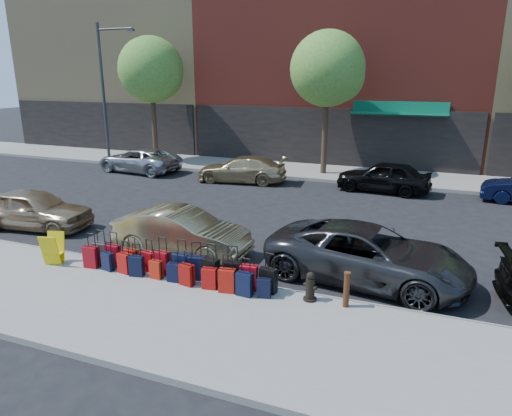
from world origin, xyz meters
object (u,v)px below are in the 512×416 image
at_px(tree_left, 153,72).
at_px(car_far_1, 242,169).
at_px(car_near_1, 181,232).
at_px(tree_center, 330,71).
at_px(bollard, 347,289).
at_px(display_rack, 53,249).
at_px(streetlight, 105,85).
at_px(car_near_0, 34,209).
at_px(fire_hydrant, 310,287).
at_px(suitcase_front_5, 181,265).
at_px(car_far_2, 383,177).
at_px(car_near_2, 368,254).
at_px(car_far_0, 139,160).

bearing_deg(tree_left, car_far_1, -23.45).
bearing_deg(car_far_1, car_near_1, 4.92).
relative_size(tree_center, bollard, 8.62).
distance_m(bollard, display_rack, 8.06).
height_order(streetlight, car_near_0, streetlight).
relative_size(display_rack, car_far_1, 0.19).
xyz_separation_m(fire_hydrant, bollard, (0.84, -0.01, 0.11)).
bearing_deg(suitcase_front_5, tree_center, 88.79).
bearing_deg(car_near_1, car_far_2, -25.44).
bearing_deg(car_near_2, tree_center, 24.88).
relative_size(bollard, car_far_2, 0.20).
distance_m(tree_center, streetlight, 13.48).
bearing_deg(display_rack, streetlight, 107.66).
relative_size(display_rack, car_far_0, 0.18).
distance_m(car_far_1, car_far_2, 6.91).
distance_m(streetlight, car_far_0, 5.65).
bearing_deg(tree_left, fire_hydrant, -46.96).
relative_size(car_near_2, car_far_1, 1.17).
distance_m(suitcase_front_5, car_near_2, 4.87).
bearing_deg(car_near_2, car_near_1, 98.69).
bearing_deg(tree_center, suitcase_front_5, -92.36).
height_order(car_near_0, car_near_2, car_near_2).
distance_m(car_near_0, car_near_1, 6.06).
distance_m(streetlight, display_rack, 17.29).
xyz_separation_m(suitcase_front_5, car_near_2, (4.49, 1.85, 0.26)).
height_order(car_near_1, car_far_1, car_near_1).
xyz_separation_m(streetlight, car_far_2, (16.68, -1.80, -3.94)).
relative_size(car_near_1, car_far_0, 0.87).
bearing_deg(car_far_2, car_near_2, 8.81).
distance_m(bollard, car_far_1, 13.54).
relative_size(car_near_2, car_far_2, 1.25).
bearing_deg(car_near_1, tree_center, -6.96).
xyz_separation_m(streetlight, car_near_1, (11.87, -11.84, -3.97)).
distance_m(car_near_1, car_far_0, 12.94).
distance_m(tree_center, bollard, 15.57).
bearing_deg(streetlight, car_near_2, -34.04).
bearing_deg(bollard, display_rack, -176.52).
relative_size(fire_hydrant, car_near_2, 0.13).
bearing_deg(car_near_0, streetlight, 19.68).
xyz_separation_m(tree_center, fire_hydrant, (2.87, -14.32, -4.94)).
relative_size(car_near_0, car_far_0, 0.86).
bearing_deg(car_near_2, fire_hydrant, 158.86).
bearing_deg(fire_hydrant, car_near_0, -169.45).
relative_size(bollard, display_rack, 0.96).
xyz_separation_m(tree_center, streetlight, (-13.44, -0.70, -0.75)).
height_order(suitcase_front_5, car_near_1, car_near_1).
relative_size(tree_left, car_far_1, 1.62).
xyz_separation_m(tree_left, car_far_1, (6.85, -2.97, -4.76)).
xyz_separation_m(fire_hydrant, car_far_2, (0.37, 11.82, 0.24)).
bearing_deg(tree_left, car_far_0, -79.24).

